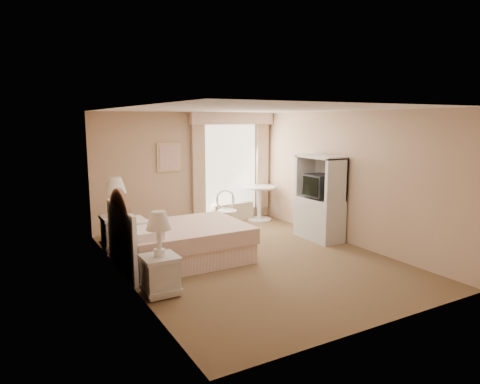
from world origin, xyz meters
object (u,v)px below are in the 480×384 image
armoire (320,205)px  bed (178,242)px  round_table (259,197)px  cafe_chair (226,208)px  nightstand_far (117,223)px  nightstand_near (160,264)px

armoire → bed: bearing=178.4°
bed → round_table: bearing=34.1°
round_table → cafe_chair: 1.25m
nightstand_far → bed: bearing=-58.2°
bed → cafe_chair: size_ratio=2.40×
bed → armoire: 2.96m
bed → cafe_chair: (1.62, 1.37, 0.16)m
bed → nightstand_near: bed is taller
nightstand_near → cafe_chair: bearing=47.6°
nightstand_near → nightstand_far: bearing=90.0°
nightstand_far → cafe_chair: size_ratio=1.51×
bed → round_table: size_ratio=2.58×
nightstand_far → cafe_chair: 2.35m
nightstand_far → cafe_chair: (2.34, 0.21, 0.01)m
cafe_chair → armoire: (1.31, -1.45, 0.19)m
cafe_chair → bed: bearing=-124.5°
bed → nightstand_near: size_ratio=1.84×
nightstand_near → cafe_chair: (2.34, 2.56, 0.07)m
nightstand_near → armoire: 3.83m
bed → nightstand_far: bearing=121.8°
nightstand_far → round_table: nightstand_far is taller
nightstand_near → armoire: (3.65, 1.11, 0.26)m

